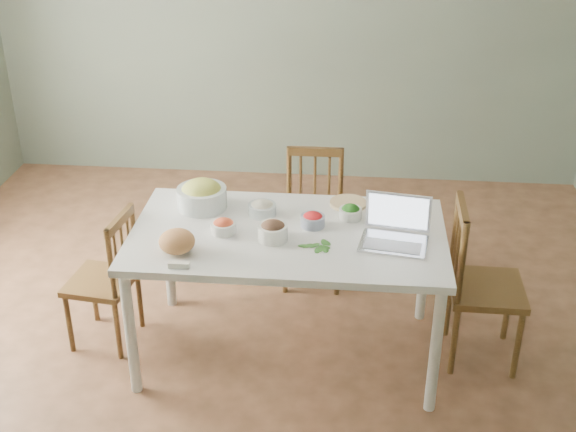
# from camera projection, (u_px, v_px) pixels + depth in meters

# --- Properties ---
(floor) EXTENTS (5.00, 5.00, 0.00)m
(floor) POSITION_uv_depth(u_px,v_px,m) (253.00, 341.00, 4.61)
(floor) COLOR #533624
(floor) RESTS_ON ground
(wall_back) EXTENTS (5.00, 0.00, 2.70)m
(wall_back) POSITION_uv_depth(u_px,v_px,m) (290.00, 24.00, 6.19)
(wall_back) COLOR slate
(wall_back) RESTS_ON ground
(dining_table) EXTENTS (1.74, 0.98, 0.81)m
(dining_table) POSITION_uv_depth(u_px,v_px,m) (288.00, 294.00, 4.33)
(dining_table) COLOR white
(dining_table) RESTS_ON floor
(chair_far) EXTENTS (0.41, 0.39, 0.92)m
(chair_far) POSITION_uv_depth(u_px,v_px,m) (313.00, 221.00, 5.02)
(chair_far) COLOR #362312
(chair_far) RESTS_ON floor
(chair_left) EXTENTS (0.41, 0.42, 0.86)m
(chair_left) POSITION_uv_depth(u_px,v_px,m) (101.00, 278.00, 4.44)
(chair_left) COLOR #362312
(chair_left) RESTS_ON floor
(chair_right) EXTENTS (0.42, 0.44, 0.98)m
(chair_right) POSITION_uv_depth(u_px,v_px,m) (487.00, 285.00, 4.26)
(chair_right) COLOR #362312
(chair_right) RESTS_ON floor
(bread_boule) EXTENTS (0.21, 0.21, 0.12)m
(bread_boule) POSITION_uv_depth(u_px,v_px,m) (177.00, 241.00, 3.93)
(bread_boule) COLOR #A27043
(bread_boule) RESTS_ON dining_table
(butter_stick) EXTENTS (0.11, 0.03, 0.03)m
(butter_stick) POSITION_uv_depth(u_px,v_px,m) (179.00, 265.00, 3.81)
(butter_stick) COLOR white
(butter_stick) RESTS_ON dining_table
(bowl_squash) EXTENTS (0.34, 0.34, 0.17)m
(bowl_squash) POSITION_uv_depth(u_px,v_px,m) (202.00, 194.00, 4.37)
(bowl_squash) COLOR gold
(bowl_squash) RESTS_ON dining_table
(bowl_carrot) EXTENTS (0.18, 0.18, 0.08)m
(bowl_carrot) POSITION_uv_depth(u_px,v_px,m) (224.00, 226.00, 4.12)
(bowl_carrot) COLOR #E05932
(bowl_carrot) RESTS_ON dining_table
(bowl_onion) EXTENTS (0.19, 0.19, 0.09)m
(bowl_onion) POSITION_uv_depth(u_px,v_px,m) (262.00, 208.00, 4.31)
(bowl_onion) COLOR beige
(bowl_onion) RESTS_ON dining_table
(bowl_mushroom) EXTENTS (0.20, 0.20, 0.11)m
(bowl_mushroom) POSITION_uv_depth(u_px,v_px,m) (273.00, 231.00, 4.05)
(bowl_mushroom) COLOR #3B231B
(bowl_mushroom) RESTS_ON dining_table
(bowl_redpep) EXTENTS (0.18, 0.18, 0.08)m
(bowl_redpep) POSITION_uv_depth(u_px,v_px,m) (313.00, 220.00, 4.19)
(bowl_redpep) COLOR red
(bowl_redpep) RESTS_ON dining_table
(bowl_broccoli) EXTENTS (0.16, 0.16, 0.08)m
(bowl_broccoli) POSITION_uv_depth(u_px,v_px,m) (350.00, 212.00, 4.27)
(bowl_broccoli) COLOR #0D5813
(bowl_broccoli) RESTS_ON dining_table
(flatbread) EXTENTS (0.25, 0.25, 0.02)m
(flatbread) POSITION_uv_depth(u_px,v_px,m) (348.00, 203.00, 4.44)
(flatbread) COLOR beige
(flatbread) RESTS_ON dining_table
(basil_bunch) EXTENTS (0.19, 0.19, 0.02)m
(basil_bunch) POSITION_uv_depth(u_px,v_px,m) (314.00, 245.00, 4.00)
(basil_bunch) COLOR #244B18
(basil_bunch) RESTS_ON dining_table
(laptop) EXTENTS (0.39, 0.34, 0.25)m
(laptop) POSITION_uv_depth(u_px,v_px,m) (395.00, 225.00, 3.96)
(laptop) COLOR silver
(laptop) RESTS_ON dining_table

